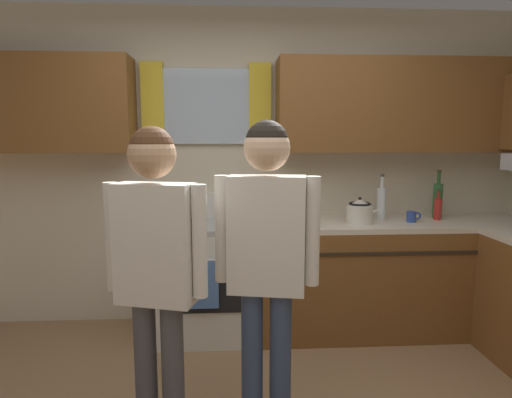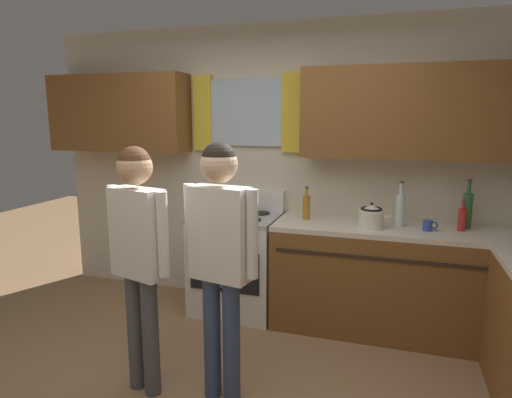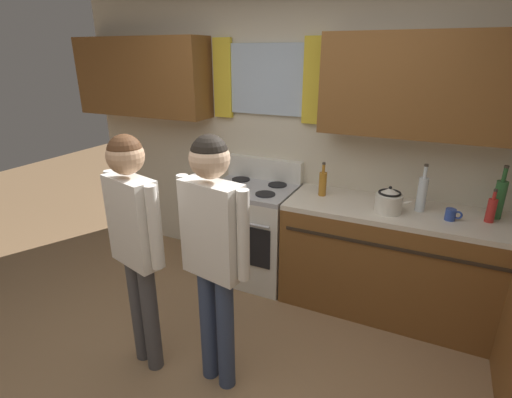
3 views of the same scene
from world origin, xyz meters
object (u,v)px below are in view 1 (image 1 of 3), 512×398
(bottle_wine_green, at_px, (438,199))
(bottle_tall_clear, at_px, (381,203))
(mug_cobalt_blue, at_px, (412,217))
(adult_left, at_px, (156,256))
(bottle_sauce_red, at_px, (438,208))
(stovetop_kettle, at_px, (360,211))
(adult_in_plaid, at_px, (267,247))
(stove_oven, at_px, (207,277))
(bottle_oil_amber, at_px, (286,207))

(bottle_wine_green, distance_m, bottle_tall_clear, 0.52)
(mug_cobalt_blue, distance_m, adult_left, 2.18)
(mug_cobalt_blue, bearing_deg, bottle_wine_green, 32.53)
(bottle_sauce_red, bearing_deg, mug_cobalt_blue, -160.89)
(stovetop_kettle, relative_size, adult_in_plaid, 0.17)
(bottle_wine_green, height_order, bottle_sauce_red, bottle_wine_green)
(stove_oven, height_order, stovetop_kettle, stovetop_kettle)
(bottle_oil_amber, relative_size, adult_in_plaid, 0.18)
(adult_left, bearing_deg, bottle_oil_amber, 60.63)
(bottle_sauce_red, bearing_deg, stove_oven, -179.17)
(stove_oven, height_order, bottle_wine_green, bottle_wine_green)
(bottle_wine_green, relative_size, bottle_sauce_red, 1.60)
(stovetop_kettle, xyz_separation_m, adult_left, (-1.34, -1.24, 0.01))
(adult_left, bearing_deg, bottle_wine_green, 35.48)
(stove_oven, xyz_separation_m, adult_in_plaid, (0.36, -1.27, 0.56))
(bottle_tall_clear, relative_size, adult_left, 0.23)
(bottle_sauce_red, relative_size, mug_cobalt_blue, 2.14)
(bottle_oil_amber, distance_m, stovetop_kettle, 0.57)
(stove_oven, bearing_deg, bottle_sauce_red, 0.83)
(bottle_tall_clear, relative_size, bottle_sauce_red, 1.49)
(bottle_sauce_red, relative_size, adult_in_plaid, 0.15)
(bottle_wine_green, xyz_separation_m, mug_cobalt_blue, (-0.29, -0.19, -0.11))
(stove_oven, bearing_deg, adult_in_plaid, -74.08)
(mug_cobalt_blue, height_order, adult_in_plaid, adult_in_plaid)
(stovetop_kettle, bearing_deg, bottle_sauce_red, 10.20)
(mug_cobalt_blue, bearing_deg, stovetop_kettle, -175.22)
(stove_oven, distance_m, bottle_tall_clear, 1.51)
(bottle_oil_amber, bearing_deg, stovetop_kettle, -14.87)
(bottle_wine_green, height_order, bottle_tall_clear, bottle_wine_green)
(bottle_oil_amber, xyz_separation_m, adult_left, (-0.78, -1.39, -0.00))
(stove_oven, height_order, bottle_sauce_red, bottle_sauce_red)
(adult_left, relative_size, adult_in_plaid, 0.98)
(stovetop_kettle, bearing_deg, mug_cobalt_blue, 4.78)
(bottle_oil_amber, height_order, adult_in_plaid, adult_in_plaid)
(bottle_tall_clear, distance_m, bottle_oil_amber, 0.77)
(bottle_oil_amber, relative_size, stovetop_kettle, 1.04)
(bottle_tall_clear, distance_m, mug_cobalt_blue, 0.25)
(bottle_wine_green, bearing_deg, bottle_sauce_red, -114.48)
(mug_cobalt_blue, height_order, stovetop_kettle, stovetop_kettle)
(bottle_oil_amber, bearing_deg, stove_oven, -175.24)
(bottle_sauce_red, relative_size, bottle_oil_amber, 0.86)
(stove_oven, bearing_deg, bottle_tall_clear, 1.51)
(bottle_sauce_red, height_order, adult_in_plaid, adult_in_plaid)
(bottle_wine_green, relative_size, bottle_tall_clear, 1.07)
(bottle_oil_amber, xyz_separation_m, adult_in_plaid, (-0.26, -1.32, 0.02))
(mug_cobalt_blue, relative_size, adult_left, 0.07)
(stove_oven, xyz_separation_m, bottle_oil_amber, (0.63, 0.05, 0.54))
(bottle_sauce_red, xyz_separation_m, bottle_oil_amber, (-1.23, 0.03, 0.02))
(stove_oven, xyz_separation_m, bottle_tall_clear, (1.39, 0.04, 0.57))
(bottle_tall_clear, bearing_deg, bottle_wine_green, 10.26)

